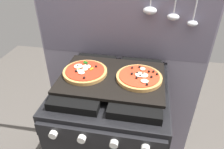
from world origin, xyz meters
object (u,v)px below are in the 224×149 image
object	(u,v)px
stove	(112,137)
pizza_right	(139,77)
baking_tray	(112,77)
pizza_left	(85,72)

from	to	relation	value
stove	pizza_right	size ratio (longest dim) A/B	3.86
baking_tray	pizza_right	distance (m)	0.14
baking_tray	pizza_left	distance (m)	0.15
pizza_left	baking_tray	bearing A→B (deg)	0.71
stove	baking_tray	xyz separation A→B (m)	(0.00, 0.00, 0.46)
baking_tray	pizza_left	xyz separation A→B (m)	(-0.15, -0.00, 0.02)
baking_tray	pizza_right	size ratio (longest dim) A/B	2.31
pizza_right	baking_tray	bearing A→B (deg)	179.79
baking_tray	pizza_right	bearing A→B (deg)	-0.21
baking_tray	pizza_right	world-z (taller)	pizza_right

